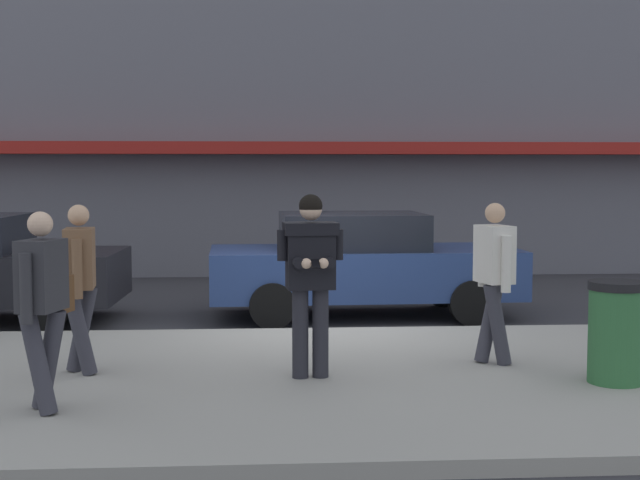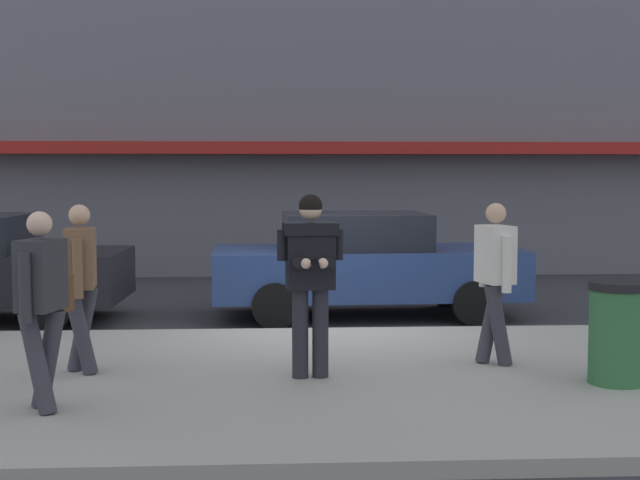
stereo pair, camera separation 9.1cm
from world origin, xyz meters
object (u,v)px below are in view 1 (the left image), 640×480
(parked_sedan_mid, at_px, (361,264))
(pedestrian_dark_coat, at_px, (80,278))
(trash_bin, at_px, (616,332))
(pedestrian_with_bag, at_px, (43,298))
(man_texting_on_phone, at_px, (311,265))
(pedestrian_in_light_coat, at_px, (494,273))

(parked_sedan_mid, xyz_separation_m, pedestrian_dark_coat, (-3.28, -4.03, 0.32))
(parked_sedan_mid, height_order, trash_bin, parked_sedan_mid)
(pedestrian_with_bag, bearing_deg, pedestrian_dark_coat, 89.06)
(man_texting_on_phone, height_order, trash_bin, man_texting_on_phone)
(man_texting_on_phone, bearing_deg, pedestrian_dark_coat, 171.23)
(pedestrian_in_light_coat, relative_size, pedestrian_dark_coat, 1.00)
(pedestrian_with_bag, xyz_separation_m, trash_bin, (5.22, 0.65, -0.47))
(man_texting_on_phone, distance_m, pedestrian_dark_coat, 2.32)
(parked_sedan_mid, xyz_separation_m, pedestrian_with_bag, (-3.31, -5.44, 0.32))
(pedestrian_dark_coat, height_order, trash_bin, pedestrian_dark_coat)
(parked_sedan_mid, relative_size, pedestrian_with_bag, 2.68)
(parked_sedan_mid, distance_m, pedestrian_with_bag, 6.37)
(trash_bin, bearing_deg, pedestrian_in_light_coat, 136.36)
(parked_sedan_mid, distance_m, man_texting_on_phone, 4.52)
(parked_sedan_mid, bearing_deg, trash_bin, -68.27)
(parked_sedan_mid, height_order, pedestrian_dark_coat, pedestrian_dark_coat)
(man_texting_on_phone, xyz_separation_m, pedestrian_in_light_coat, (1.95, 0.50, -0.14))
(parked_sedan_mid, distance_m, trash_bin, 5.16)
(parked_sedan_mid, height_order, man_texting_on_phone, man_texting_on_phone)
(pedestrian_in_light_coat, bearing_deg, pedestrian_dark_coat, -177.96)
(parked_sedan_mid, xyz_separation_m, trash_bin, (1.91, -4.79, -0.16))
(man_texting_on_phone, distance_m, trash_bin, 3.00)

